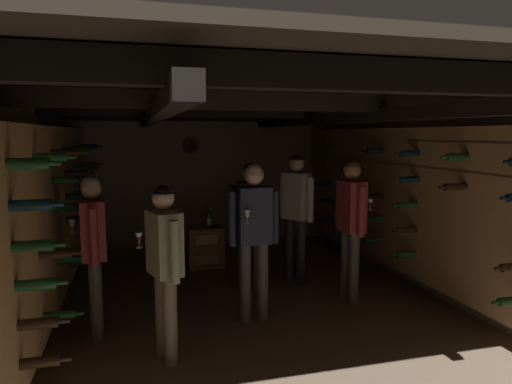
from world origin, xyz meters
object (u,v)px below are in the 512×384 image
object	(u,v)px
person_guest_rear_center	(250,214)
person_guest_near_left	(165,257)
person_host_center	(254,227)
person_guest_far_right	(296,205)
wine_crate_stack	(206,247)
person_guest_mid_right	(351,217)
display_bottle	(209,219)
person_guest_mid_left	(93,242)

from	to	relation	value
person_guest_rear_center	person_guest_near_left	bearing A→B (deg)	-125.92
person_host_center	person_guest_far_right	bearing A→B (deg)	51.62
person_guest_rear_center	person_guest_far_right	bearing A→B (deg)	8.10
wine_crate_stack	person_guest_rear_center	world-z (taller)	person_guest_rear_center
person_guest_near_left	person_guest_far_right	bearing A→B (deg)	43.30
person_host_center	person_guest_mid_right	xyz separation A→B (m)	(1.25, 0.28, 0.00)
person_guest_rear_center	person_guest_near_left	size ratio (longest dim) A/B	1.04
display_bottle	person_guest_near_left	size ratio (longest dim) A/B	0.23
display_bottle	person_guest_far_right	bearing A→B (deg)	-42.37
display_bottle	person_guest_mid_left	distance (m)	2.49
wine_crate_stack	person_host_center	distance (m)	2.21
wine_crate_stack	person_guest_rear_center	bearing A→B (deg)	-69.16
person_guest_far_right	person_guest_mid_left	size ratio (longest dim) A/B	1.08
person_guest_mid_left	person_guest_mid_right	size ratio (longest dim) A/B	0.95
person_guest_rear_center	person_host_center	bearing A→B (deg)	-102.39
person_host_center	person_guest_near_left	bearing A→B (deg)	-146.84
person_guest_far_right	person_guest_rear_center	xyz separation A→B (m)	(-0.65, -0.09, -0.07)
person_guest_near_left	display_bottle	bearing A→B (deg)	73.02
display_bottle	person_guest_mid_left	size ratio (longest dim) A/B	0.22
person_guest_mid_left	person_guest_mid_right	bearing A→B (deg)	5.60
person_guest_rear_center	person_guest_mid_right	size ratio (longest dim) A/B	0.96
wine_crate_stack	person_guest_far_right	xyz separation A→B (m)	(1.06, -0.99, 0.74)
wine_crate_stack	person_guest_rear_center	xyz separation A→B (m)	(0.41, -1.09, 0.67)
display_bottle	person_guest_rear_center	bearing A→B (deg)	-70.00
person_host_center	person_guest_mid_right	world-z (taller)	person_guest_mid_right
person_guest_mid_right	person_guest_near_left	world-z (taller)	person_guest_mid_right
person_guest_mid_left	person_guest_near_left	xyz separation A→B (m)	(0.63, -0.63, -0.02)
person_host_center	person_guest_rear_center	xyz separation A→B (m)	(0.22, 1.00, -0.04)
person_host_center	person_guest_mid_right	distance (m)	1.28
person_host_center	person_guest_far_right	world-z (taller)	person_guest_far_right
person_guest_rear_center	person_guest_mid_left	world-z (taller)	person_guest_rear_center
person_guest_far_right	person_guest_near_left	distance (m)	2.51
wine_crate_stack	person_guest_near_left	world-z (taller)	person_guest_near_left
person_host_center	person_guest_mid_left	world-z (taller)	person_host_center
person_guest_rear_center	display_bottle	bearing A→B (deg)	110.00
person_guest_far_right	person_guest_near_left	bearing A→B (deg)	-136.70
display_bottle	person_guest_far_right	distance (m)	1.41
person_guest_far_right	person_guest_mid_right	xyz separation A→B (m)	(0.39, -0.81, -0.03)
display_bottle	person_guest_near_left	world-z (taller)	person_guest_near_left
person_guest_far_right	person_guest_near_left	xyz separation A→B (m)	(-1.83, -1.72, -0.12)
display_bottle	person_guest_mid_right	xyz separation A→B (m)	(1.40, -1.74, 0.28)
wine_crate_stack	person_guest_mid_right	xyz separation A→B (m)	(1.45, -1.81, 0.71)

